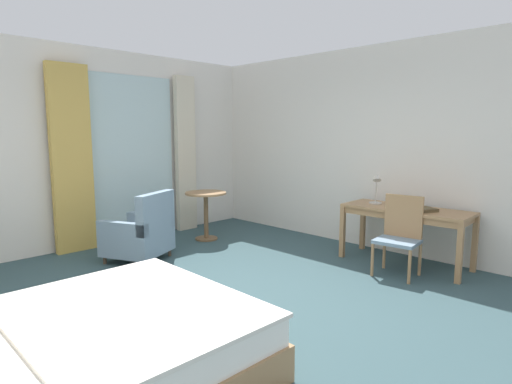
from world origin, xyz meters
The scene contains 13 objects.
ground centered at (0.00, 0.00, -0.05)m, with size 6.33×6.80×0.10m, color #334C51.
wall_back centered at (0.00, 3.14, 1.44)m, with size 5.93×0.12×2.87m, color silver.
wall_right centered at (2.91, 0.00, 1.44)m, with size 0.12×6.40×2.87m, color silver.
balcony_glass_door centered at (0.70, 3.06, 1.26)m, with size 1.47×0.02×2.53m, color silver.
curtain_panel_left centered at (-0.25, 2.96, 1.29)m, with size 0.55×0.10×2.59m, color tan.
curtain_panel_right centered at (1.66, 2.96, 1.29)m, with size 0.36×0.10×2.59m, color beige.
bed centered at (-1.69, -0.38, 0.26)m, with size 2.27×1.79×0.93m.
writing_desk centered at (2.43, -0.61, 0.64)m, with size 0.65×1.56×0.73m.
desk_chair centered at (2.03, -0.74, 0.51)m, with size 0.45×0.51×0.93m.
desk_lamp centered at (2.38, -0.22, 0.99)m, with size 0.27×0.22×0.45m.
closed_book centered at (2.39, -0.85, 0.75)m, with size 0.25×0.24×0.04m, color brown.
armchair_by_window centered at (0.16, 1.91, 0.35)m, with size 0.94×0.94×0.91m.
round_cafe_table centered at (1.44, 2.16, 0.55)m, with size 0.64×0.64×0.75m.
Camera 1 is at (-2.62, -2.95, 1.68)m, focal length 29.74 mm.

